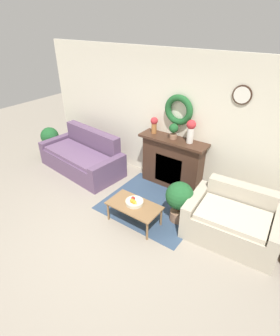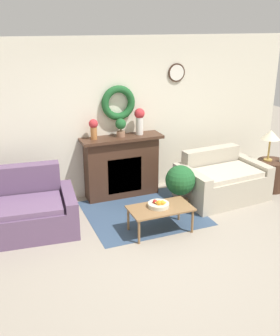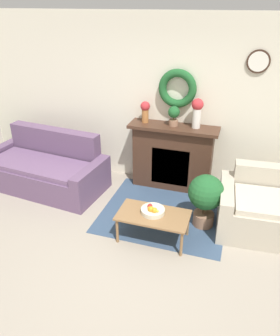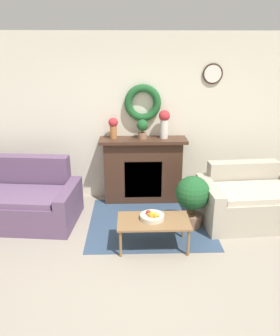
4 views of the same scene
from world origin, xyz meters
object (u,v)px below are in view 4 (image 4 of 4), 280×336
(vase_on_mantel_right, at_px, (164,122))
(fruit_bowl, at_px, (152,216))
(potted_plant_on_mantel, at_px, (142,128))
(loveseat_right, at_px, (250,201))
(coffee_table, at_px, (154,223))
(couch_left, at_px, (9,200))
(potted_plant_floor_by_loveseat, at_px, (193,196))
(vase_on_mantel_left, at_px, (113,126))
(fireplace, at_px, (143,170))

(vase_on_mantel_right, bearing_deg, fruit_bowl, -100.87)
(vase_on_mantel_right, xyz_separation_m, potted_plant_on_mantel, (-0.35, -0.02, -0.09))
(loveseat_right, distance_m, vase_on_mantel_right, 1.78)
(coffee_table, xyz_separation_m, vase_on_mantel_right, (0.25, 1.43, 1.00))
(fruit_bowl, height_order, potted_plant_on_mantel, potted_plant_on_mantel)
(couch_left, distance_m, potted_plant_floor_by_loveseat, 2.71)
(vase_on_mantel_left, relative_size, potted_plant_floor_by_loveseat, 0.44)
(couch_left, bearing_deg, loveseat_right, 3.93)
(coffee_table, xyz_separation_m, vase_on_mantel_left, (-0.56, 1.43, 0.94))
(potted_plant_floor_by_loveseat, bearing_deg, loveseat_right, 10.84)
(couch_left, bearing_deg, potted_plant_on_mantel, 22.67)
(couch_left, relative_size, vase_on_mantel_left, 6.24)
(loveseat_right, relative_size, potted_plant_floor_by_loveseat, 1.95)
(fruit_bowl, bearing_deg, vase_on_mantel_left, 110.97)
(coffee_table, height_order, potted_plant_on_mantel, potted_plant_on_mantel)
(loveseat_right, bearing_deg, potted_plant_floor_by_loveseat, -173.26)
(fireplace, xyz_separation_m, couch_left, (-2.02, -0.62, -0.24))
(coffee_table, xyz_separation_m, fruit_bowl, (-0.02, 0.03, 0.08))
(fireplace, height_order, fruit_bowl, fireplace)
(potted_plant_on_mantel, xyz_separation_m, potted_plant_floor_by_loveseat, (0.68, -0.90, -0.79))
(coffee_table, distance_m, fruit_bowl, 0.09)
(loveseat_right, bearing_deg, couch_left, 174.00)
(couch_left, bearing_deg, coffee_table, -15.12)
(vase_on_mantel_left, distance_m, potted_plant_on_mantel, 0.46)
(loveseat_right, bearing_deg, fruit_bowl, -160.35)
(fireplace, xyz_separation_m, potted_plant_on_mantel, (-0.01, -0.01, 0.71))
(couch_left, bearing_deg, potted_plant_floor_by_loveseat, -0.35)
(potted_plant_floor_by_loveseat, bearing_deg, coffee_table, -138.80)
(fruit_bowl, xyz_separation_m, potted_plant_on_mantel, (-0.08, 1.39, 0.84))
(couch_left, relative_size, fruit_bowl, 6.83)
(coffee_table, distance_m, potted_plant_on_mantel, 1.69)
(fireplace, relative_size, loveseat_right, 0.93)
(fireplace, distance_m, fruit_bowl, 1.41)
(fireplace, distance_m, potted_plant_floor_by_loveseat, 1.14)
(couch_left, distance_m, coffee_table, 2.25)
(couch_left, bearing_deg, vase_on_mantel_left, 27.94)
(loveseat_right, distance_m, vase_on_mantel_left, 2.38)
(potted_plant_on_mantel, bearing_deg, vase_on_mantel_right, 3.30)
(potted_plant_on_mantel, bearing_deg, loveseat_right, -24.75)
(fireplace, xyz_separation_m, coffee_table, (0.08, -1.43, -0.20))
(vase_on_mantel_left, bearing_deg, potted_plant_floor_by_loveseat, -38.80)
(loveseat_right, bearing_deg, vase_on_mantel_right, 144.63)
(fireplace, distance_m, vase_on_mantel_left, 0.87)
(couch_left, height_order, vase_on_mantel_right, vase_on_mantel_right)
(loveseat_right, height_order, potted_plant_floor_by_loveseat, loveseat_right)
(potted_plant_on_mantel, bearing_deg, vase_on_mantel_left, 177.53)
(potted_plant_on_mantel, bearing_deg, couch_left, -163.16)
(vase_on_mantel_right, distance_m, potted_plant_floor_by_loveseat, 1.31)
(fireplace, relative_size, potted_plant_on_mantel, 4.53)
(fireplace, relative_size, fruit_bowl, 4.55)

